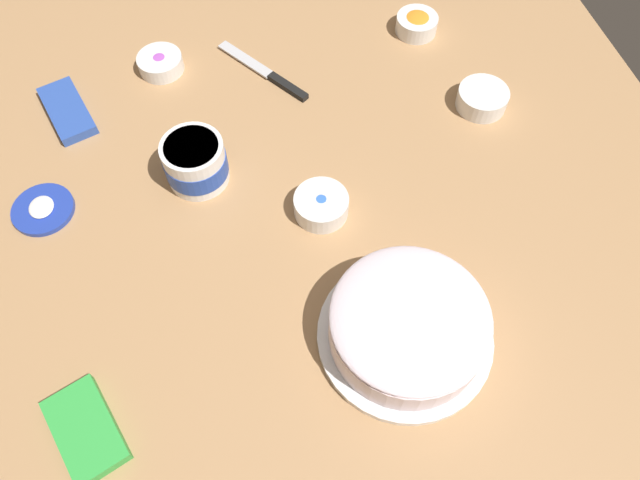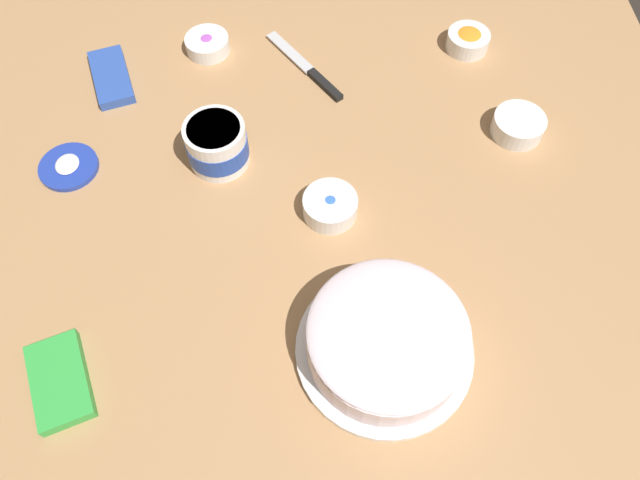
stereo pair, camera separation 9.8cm
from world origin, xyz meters
name	(u,v)px [view 2 (the right image)]	position (x,y,z in m)	size (l,w,h in m)	color
ground_plane	(290,203)	(0.00, 0.00, 0.00)	(1.54, 1.54, 0.00)	tan
frosted_cake	(386,341)	(-0.28, -0.14, 0.05)	(0.27, 0.27, 0.10)	white
frosting_tub	(217,144)	(0.10, 0.13, 0.05)	(0.11, 0.11, 0.09)	white
frosting_tub_lid	(69,167)	(0.10, 0.40, 0.01)	(0.11, 0.11, 0.02)	#233DAD
spreading_knife	(310,71)	(0.32, -0.05, 0.01)	(0.21, 0.15, 0.01)	silver
sprinkle_bowl_blue	(330,206)	(-0.02, -0.07, 0.02)	(0.10, 0.10, 0.04)	white
sprinkle_bowl_orange	(468,40)	(0.37, -0.38, 0.02)	(0.09, 0.09, 0.04)	white
sprinkle_bowl_rainbow	(207,44)	(0.40, 0.16, 0.02)	(0.09, 0.09, 0.03)	white
sprinkle_bowl_pink	(518,125)	(0.14, -0.43, 0.02)	(0.10, 0.10, 0.04)	white
candy_box_lower	(111,77)	(0.32, 0.35, 0.01)	(0.15, 0.07, 0.02)	#2D51B2
candy_box_upper	(60,381)	(-0.31, 0.35, 0.01)	(0.14, 0.08, 0.02)	green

